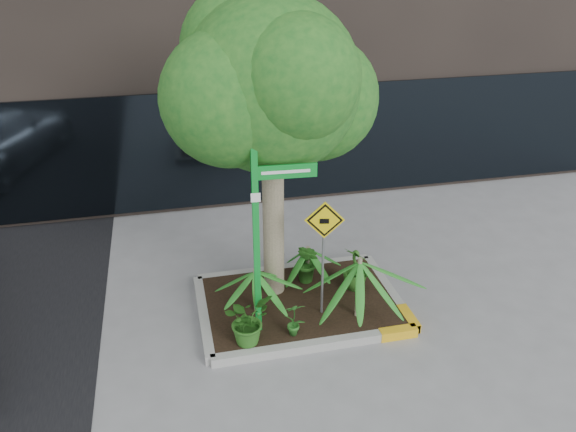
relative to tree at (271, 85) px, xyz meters
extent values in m
plane|color=gray|center=(0.15, -0.72, -3.67)|extent=(80.00, 80.00, 0.00)
cube|color=#9E9E99|center=(0.35, 0.68, -3.59)|extent=(3.20, 0.15, 0.15)
cube|color=#9E9E99|center=(0.35, -1.52, -3.59)|extent=(3.20, 0.15, 0.15)
cube|color=#9E9E99|center=(-1.25, -0.42, -3.59)|extent=(0.15, 2.20, 0.15)
cube|color=#9E9E99|center=(1.95, -0.42, -3.59)|extent=(0.15, 2.20, 0.15)
cube|color=gold|center=(1.65, -1.52, -3.59)|extent=(0.60, 0.17, 0.15)
cube|color=black|center=(0.35, -0.42, -3.55)|extent=(3.05, 2.05, 0.06)
cylinder|color=gray|center=(0.00, -0.02, -2.05)|extent=(0.35, 0.35, 3.24)
cylinder|color=gray|center=(0.11, -0.02, -0.86)|extent=(0.61, 0.17, 1.05)
sphere|color=#18561B|center=(0.00, -0.02, 0.00)|extent=(2.59, 2.59, 2.59)
sphere|color=#18561B|center=(0.76, 0.31, -0.32)|extent=(1.95, 1.95, 1.95)
sphere|color=#18561B|center=(-0.65, -0.23, -0.10)|extent=(1.95, 1.95, 1.95)
sphere|color=#18561B|center=(0.22, -0.67, 0.22)|extent=(1.73, 1.73, 1.73)
sphere|color=#18561B|center=(-0.32, 0.52, 0.44)|extent=(1.84, 1.84, 1.84)
cylinder|color=gray|center=(1.14, -1.03, -2.99)|extent=(0.07, 0.07, 1.06)
cylinder|color=gray|center=(-0.40, -0.53, -3.13)|extent=(0.07, 0.07, 0.78)
cylinder|color=gray|center=(0.64, 0.18, -3.20)|extent=(0.07, 0.07, 0.65)
imported|color=#265D1A|center=(-0.66, -1.27, -3.14)|extent=(0.97, 0.97, 0.77)
imported|color=#2B601C|center=(1.36, -0.27, -3.14)|extent=(0.58, 0.58, 0.76)
imported|color=#25651F|center=(0.05, -1.27, -3.22)|extent=(0.32, 0.32, 0.60)
imported|color=#26611C|center=(0.61, 0.08, -3.13)|extent=(0.57, 0.57, 0.78)
cube|color=#0D992D|center=(-0.45, -1.02, -2.11)|extent=(0.09, 0.09, 3.13)
cube|color=#0D992D|center=(-0.03, -1.05, -0.93)|extent=(0.87, 0.08, 0.20)
cube|color=#0D992D|center=(-0.42, -0.60, -0.71)|extent=(0.08, 0.87, 0.20)
cube|color=white|center=(-0.03, -1.06, -0.93)|extent=(0.67, 0.04, 0.04)
cube|color=white|center=(-0.44, -0.60, -0.71)|extent=(0.04, 0.67, 0.04)
cube|color=white|center=(-0.45, -1.07, -1.27)|extent=(0.13, 0.01, 0.13)
cylinder|color=slate|center=(0.62, -0.80, -2.62)|extent=(0.06, 0.10, 1.81)
cube|color=yellow|center=(0.62, -0.82, -1.86)|extent=(0.60, 0.14, 0.60)
cube|color=black|center=(0.62, -0.83, -1.86)|extent=(0.53, 0.11, 0.54)
cube|color=yellow|center=(0.62, -0.84, -1.86)|extent=(0.45, 0.10, 0.46)
cube|color=black|center=(0.61, -0.84, -1.87)|extent=(0.14, 0.03, 0.08)
camera|label=1|loc=(-1.58, -7.92, 1.92)|focal=35.00mm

